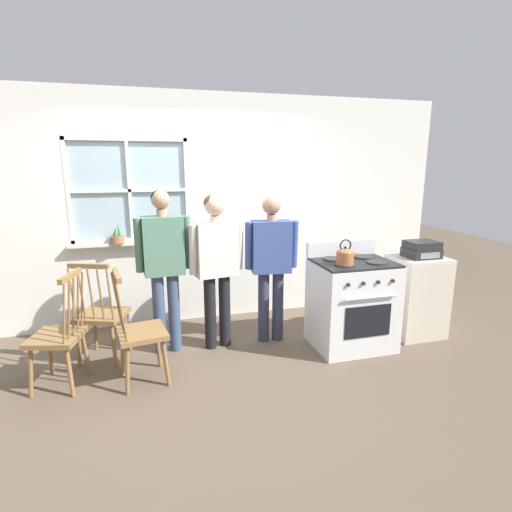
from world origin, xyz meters
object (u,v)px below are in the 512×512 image
kettle (345,256)px  chair_by_window (139,333)px  person_elderly_left (164,258)px  stove (352,303)px  stereo (422,249)px  potted_plant (117,238)px  person_adult_right (271,255)px  chair_near_wall (59,336)px  chair_center_cluster (101,316)px  side_counter (416,296)px  person_teen_center (216,256)px

kettle → chair_by_window: bearing=-179.6°
person_elderly_left → kettle: bearing=-21.2°
person_elderly_left → stove: (1.88, -0.39, -0.52)m
stove → stereo: stove is taller
potted_plant → person_adult_right: bearing=-26.6°
chair_by_window → kettle: (1.96, 0.01, 0.57)m
chair_near_wall → chair_center_cluster: (0.30, 0.41, 0.00)m
chair_by_window → kettle: size_ratio=4.12×
chair_near_wall → side_counter: chair_near_wall is taller
chair_near_wall → stove: bearing=105.1°
chair_near_wall → chair_by_window: bearing=95.3°
person_teen_center → person_adult_right: size_ratio=1.02×
chair_center_cluster → chair_near_wall: bearing=74.4°
side_counter → stereo: 0.54m
person_elderly_left → person_adult_right: size_ratio=1.05×
stove → kettle: (-0.18, -0.13, 0.55)m
chair_near_wall → stereo: stereo is taller
side_counter → chair_center_cluster: bearing=175.0°
chair_center_cluster → stove: size_ratio=0.94×
chair_center_cluster → side_counter: chair_center_cluster is taller
chair_by_window → kettle: kettle is taller
chair_near_wall → side_counter: bearing=106.1°
person_teen_center → kettle: (1.18, -0.49, 0.04)m
chair_center_cluster → potted_plant: 1.01m
chair_center_cluster → side_counter: (3.34, -0.30, -0.01)m
person_elderly_left → person_teen_center: (0.52, -0.03, -0.00)m
person_adult_right → stove: bearing=-18.5°
person_elderly_left → side_counter: (2.72, -0.32, -0.54)m
chair_by_window → person_adult_right: 1.54m
chair_center_cluster → stove: stove is taller
chair_by_window → side_counter: bearing=-94.7°
person_adult_right → side_counter: 1.72m
stove → stereo: 0.99m
stove → chair_by_window: bearing=-176.2°
side_counter → potted_plant: bearing=161.4°
chair_by_window → person_teen_center: (0.78, 0.51, 0.53)m
person_teen_center → stereo: bearing=-17.8°
chair_by_window → person_elderly_left: size_ratio=0.62×
potted_plant → chair_by_window: bearing=-80.8°
chair_near_wall → potted_plant: size_ratio=4.47×
side_counter → stereo: bearing=-90.0°
kettle → side_counter: size_ratio=0.27×
chair_center_cluster → person_teen_center: person_teen_center is taller
chair_near_wall → person_adult_right: (2.02, 0.40, 0.50)m
side_counter → person_teen_center: bearing=172.6°
person_elderly_left → person_teen_center: 0.52m
stove → potted_plant: potted_plant is taller
chair_center_cluster → kettle: bearing=-171.8°
stereo → kettle: bearing=-169.7°
kettle → chair_near_wall: bearing=178.0°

